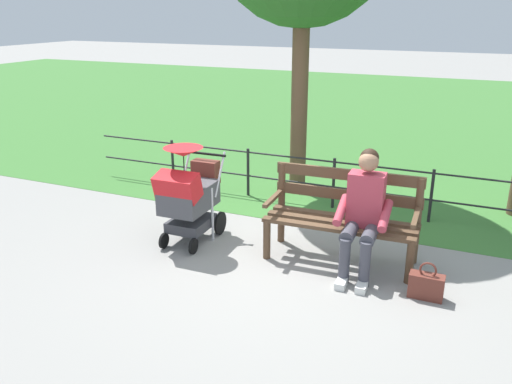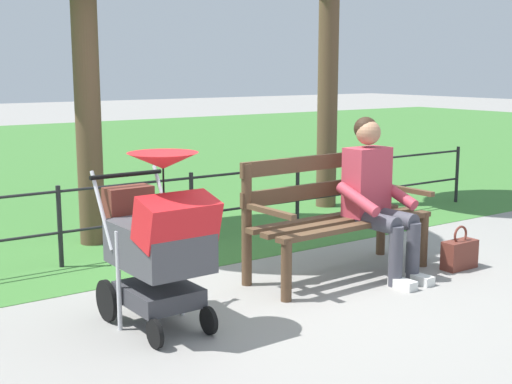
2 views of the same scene
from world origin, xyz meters
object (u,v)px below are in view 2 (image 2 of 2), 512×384
(stroller, at_px, (159,239))
(handbag, at_px, (459,254))
(person_on_bench, at_px, (376,193))
(park_bench, at_px, (333,210))

(stroller, xyz_separation_m, handbag, (-2.68, 0.22, -0.47))
(person_on_bench, bearing_deg, handbag, 157.17)
(park_bench, relative_size, person_on_bench, 1.27)
(park_bench, relative_size, handbag, 4.38)
(person_on_bench, height_order, stroller, person_on_bench)
(park_bench, height_order, handbag, park_bench)
(park_bench, xyz_separation_m, stroller, (1.72, 0.30, 0.07))
(person_on_bench, relative_size, stroller, 1.11)
(park_bench, distance_m, person_on_bench, 0.37)
(handbag, bearing_deg, stroller, -4.63)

